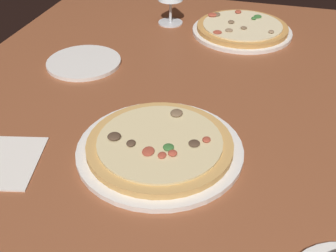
% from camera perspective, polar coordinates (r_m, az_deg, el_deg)
% --- Properties ---
extents(dining_table, '(1.50, 1.10, 0.04)m').
position_cam_1_polar(dining_table, '(0.83, 1.01, -1.30)').
color(dining_table, brown).
rests_on(dining_table, ground).
extents(pizza_main, '(0.30, 0.30, 0.03)m').
position_cam_1_polar(pizza_main, '(0.75, -1.11, -2.77)').
color(pizza_main, white).
rests_on(pizza_main, dining_table).
extents(pizza_side, '(0.28, 0.28, 0.03)m').
position_cam_1_polar(pizza_side, '(1.23, 9.98, 12.83)').
color(pizza_side, white).
rests_on(pizza_side, dining_table).
extents(side_plate, '(0.18, 0.18, 0.01)m').
position_cam_1_polar(side_plate, '(1.06, -11.32, 8.46)').
color(side_plate, white).
rests_on(side_plate, dining_table).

